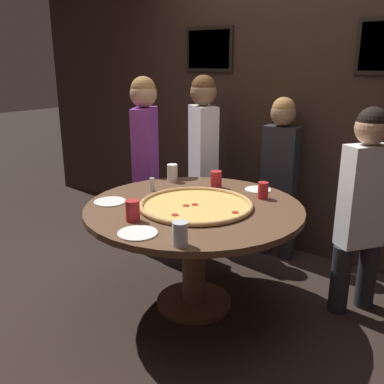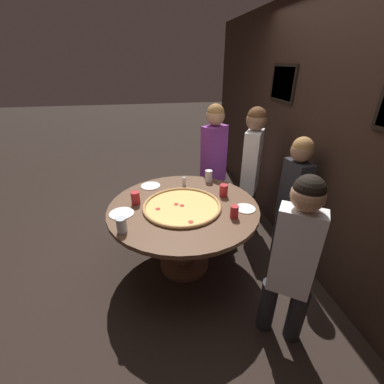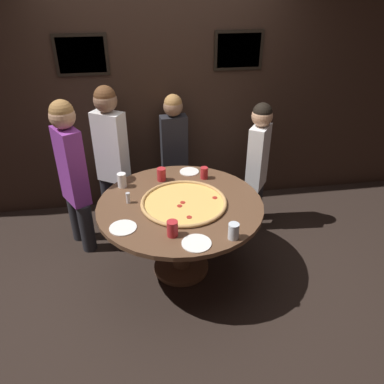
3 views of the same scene
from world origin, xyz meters
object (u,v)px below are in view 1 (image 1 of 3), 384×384
at_px(drink_cup_near_right, 133,211).
at_px(diner_far_left, 203,152).
at_px(white_plate_near_front, 258,190).
at_px(white_plate_beside_cup, 138,233).
at_px(drink_cup_centre_back, 216,179).
at_px(white_plate_right_side, 110,202).
at_px(giant_pizza, 196,205).
at_px(drink_cup_near_left, 172,173).
at_px(diner_centre_back, 363,201).
at_px(diner_far_right, 280,169).
at_px(diner_side_left, 145,154).
at_px(condiment_shaker, 152,184).
at_px(drink_cup_beside_pizza, 263,190).
at_px(drink_cup_by_shaker, 180,234).
at_px(dining_table, 194,226).

xyz_separation_m(drink_cup_near_right, diner_far_left, (-0.48, 1.36, 0.07)).
height_order(white_plate_near_front, white_plate_beside_cup, same).
height_order(drink_cup_centre_back, white_plate_right_side, drink_cup_centre_back).
relative_size(giant_pizza, white_plate_near_front, 3.90).
bearing_deg(drink_cup_near_right, white_plate_right_side, 157.72).
relative_size(drink_cup_near_left, diner_far_left, 0.09).
bearing_deg(diner_centre_back, drink_cup_near_right, -7.88).
bearing_deg(drink_cup_centre_back, drink_cup_near_right, -89.60).
relative_size(drink_cup_near_right, diner_centre_back, 0.09).
distance_m(drink_cup_centre_back, white_plate_right_side, 0.82).
bearing_deg(white_plate_beside_cup, diner_far_left, 113.37).
distance_m(drink_cup_near_left, drink_cup_near_right, 0.89).
height_order(drink_cup_near_left, diner_centre_back, diner_centre_back).
xyz_separation_m(white_plate_beside_cup, diner_far_right, (0.03, 1.66, 0.04)).
distance_m(diner_far_right, diner_side_left, 1.16).
bearing_deg(white_plate_near_front, diner_centre_back, 5.54).
bearing_deg(white_plate_beside_cup, drink_cup_centre_back, 99.50).
height_order(giant_pizza, condiment_shaker, condiment_shaker).
xyz_separation_m(drink_cup_beside_pizza, white_plate_near_front, (-0.12, 0.15, -0.05)).
bearing_deg(diner_far_left, drink_cup_beside_pizza, -176.79).
distance_m(giant_pizza, drink_cup_beside_pizza, 0.50).
height_order(drink_cup_beside_pizza, drink_cup_by_shaker, drink_cup_by_shaker).
bearing_deg(drink_cup_centre_back, drink_cup_by_shaker, -65.34).
distance_m(white_plate_beside_cup, diner_far_right, 1.66).
relative_size(drink_cup_beside_pizza, diner_far_right, 0.08).
bearing_deg(white_plate_beside_cup, condiment_shaker, 126.93).
height_order(drink_cup_by_shaker, white_plate_near_front, drink_cup_by_shaker).
bearing_deg(condiment_shaker, drink_cup_centre_back, 48.36).
relative_size(drink_cup_by_shaker, white_plate_right_side, 0.59).
relative_size(giant_pizza, drink_cup_near_right, 5.88).
distance_m(drink_cup_near_left, diner_far_left, 0.56).
xyz_separation_m(drink_cup_by_shaker, diner_far_left, (-0.93, 1.46, 0.07)).
bearing_deg(giant_pizza, drink_cup_near_right, -108.70).
distance_m(drink_cup_centre_back, drink_cup_near_right, 0.88).
bearing_deg(drink_cup_near_right, white_plate_beside_cup, -38.07).
height_order(dining_table, drink_cup_near_left, drink_cup_near_left).
bearing_deg(drink_cup_by_shaker, dining_table, 120.95).
xyz_separation_m(dining_table, drink_cup_centre_back, (-0.12, 0.43, 0.21)).
bearing_deg(drink_cup_centre_back, white_plate_beside_cup, -80.50).
distance_m(drink_cup_beside_pizza, white_plate_right_side, 1.05).
bearing_deg(diner_side_left, drink_cup_centre_back, -127.33).
distance_m(drink_cup_by_shaker, diner_far_left, 1.73).
height_order(dining_table, drink_cup_centre_back, drink_cup_centre_back).
bearing_deg(giant_pizza, drink_cup_near_left, 143.75).
bearing_deg(dining_table, drink_cup_centre_back, 105.65).
bearing_deg(white_plate_right_side, diner_far_right, 67.87).
relative_size(dining_table, white_plate_beside_cup, 6.46).
xyz_separation_m(drink_cup_near_right, drink_cup_by_shaker, (0.44, -0.10, 0.00)).
relative_size(drink_cup_near_left, diner_side_left, 0.09).
height_order(giant_pizza, diner_centre_back, diner_centre_back).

